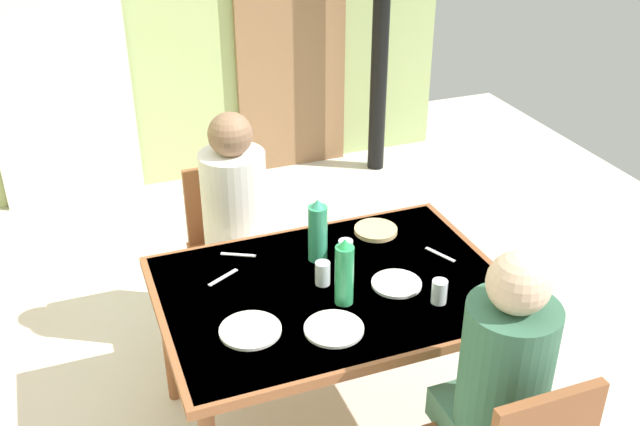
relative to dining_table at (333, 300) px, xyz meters
The scene contains 20 objects.
ground_plane 0.75m from the dining_table, 154.37° to the left, with size 6.58×6.58×0.00m, color silver.
door_wooden 2.73m from the dining_table, 74.71° to the left, with size 0.80×0.05×2.00m, color #8C6442.
curtain_panel 2.77m from the dining_table, 108.37° to the left, with size 0.90×0.03×2.24m, color white.
dining_table is the anchor object (origin of this frame).
chair_far_diner 0.87m from the dining_table, 103.97° to the left, with size 0.40×0.40×0.87m.
person_near_diner 0.78m from the dining_table, 65.80° to the right, with size 0.30×0.37×0.77m.
person_far_diner 0.74m from the dining_table, 106.56° to the left, with size 0.30×0.37×0.77m.
water_bottle_green_near 0.29m from the dining_table, 86.58° to the left, with size 0.08×0.08×0.28m.
water_bottle_green_far 0.23m from the dining_table, 91.26° to the right, with size 0.07×0.07×0.28m.
dinner_plate_near_left 0.26m from the dining_table, 18.89° to the right, with size 0.20×0.20×0.01m, color white.
dinner_plate_near_right 0.42m from the dining_table, 157.33° to the right, with size 0.23×0.23×0.01m, color white.
dinner_plate_far_center 0.29m from the dining_table, 111.35° to the right, with size 0.22×0.22×0.01m, color white.
drinking_glass_by_near_diner 0.22m from the dining_table, 52.80° to the left, with size 0.06×0.06×0.10m, color silver.
drinking_glass_by_far_diner 0.43m from the dining_table, 35.61° to the right, with size 0.06×0.06×0.09m, color silver.
drinking_glass_spare_center 0.13m from the dining_table, 137.15° to the left, with size 0.06×0.06×0.10m, color silver.
bread_plate_sliced 0.47m from the dining_table, 44.49° to the left, with size 0.19×0.19×0.02m, color #DBB77A.
cutlery_knife_near 0.45m from the dining_table, 151.79° to the left, with size 0.15×0.02×0.00m, color silver.
cutlery_fork_near 0.51m from the dining_table, ahead, with size 0.15×0.02×0.00m, color silver.
cutlery_knife_far 0.59m from the dining_table, 23.83° to the right, with size 0.15×0.02×0.00m, color silver.
cutlery_fork_far 0.46m from the dining_table, 129.39° to the left, with size 0.15×0.02×0.00m, color silver.
Camera 1 is at (-0.57, -2.38, 2.38)m, focal length 41.47 mm.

